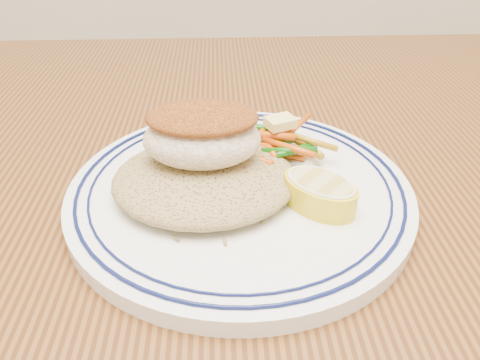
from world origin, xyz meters
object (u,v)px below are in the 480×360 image
(plate, at_px, (240,190))
(fish_fillet, at_px, (202,134))
(vegetable_pile, at_px, (267,144))
(lemon_wedge, at_px, (320,192))
(dining_table, at_px, (260,260))
(rice_pilaf, at_px, (205,175))

(plate, xyz_separation_m, fish_fillet, (-0.03, 0.01, 0.05))
(vegetable_pile, xyz_separation_m, lemon_wedge, (0.03, -0.08, -0.00))
(dining_table, height_order, fish_fillet, fish_fillet)
(dining_table, relative_size, fish_fillet, 15.13)
(rice_pilaf, height_order, lemon_wedge, rice_pilaf)
(plate, xyz_separation_m, vegetable_pile, (0.03, 0.05, 0.02))
(vegetable_pile, distance_m, lemon_wedge, 0.09)
(dining_table, xyz_separation_m, plate, (-0.02, -0.02, 0.11))
(rice_pilaf, distance_m, lemon_wedge, 0.10)
(vegetable_pile, bearing_deg, lemon_wedge, -66.94)
(vegetable_pile, bearing_deg, fish_fillet, -144.51)
(dining_table, height_order, lemon_wedge, lemon_wedge)
(plate, height_order, vegetable_pile, vegetable_pile)
(rice_pilaf, bearing_deg, vegetable_pile, 42.81)
(plate, height_order, lemon_wedge, lemon_wedge)
(plate, bearing_deg, vegetable_pile, 59.45)
(dining_table, xyz_separation_m, rice_pilaf, (-0.05, -0.03, 0.13))
(dining_table, distance_m, lemon_wedge, 0.14)
(fish_fillet, bearing_deg, rice_pilaf, -86.35)
(fish_fillet, height_order, vegetable_pile, fish_fillet)
(vegetable_pile, height_order, lemon_wedge, vegetable_pile)
(fish_fillet, bearing_deg, plate, -9.93)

